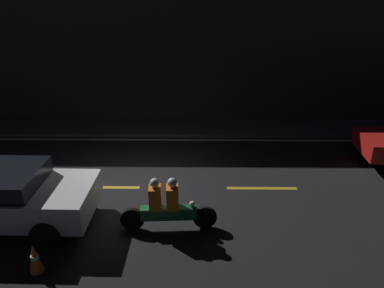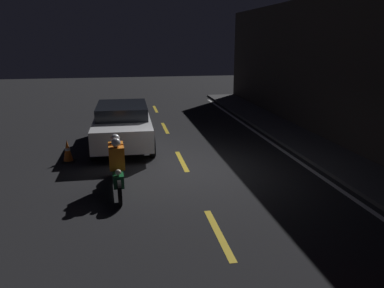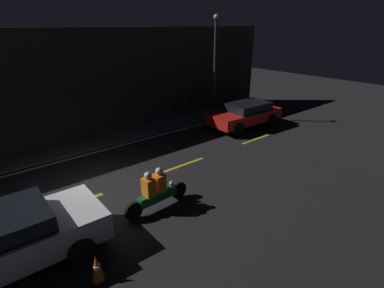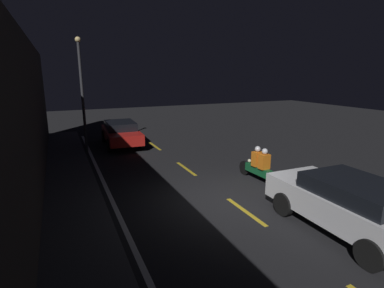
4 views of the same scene
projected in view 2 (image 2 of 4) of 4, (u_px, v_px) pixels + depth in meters
name	position (u px, v px, depth m)	size (l,w,h in m)	color
ground_plane	(187.00, 172.00, 10.46)	(56.00, 56.00, 0.00)	black
raised_curb	(338.00, 161.00, 11.26)	(28.00, 1.75, 0.10)	#424244
building_front	(380.00, 75.00, 10.76)	(28.00, 0.30, 5.16)	#2D2826
lane_dash_a	(155.00, 109.00, 19.93)	(2.00, 0.14, 0.01)	gold
lane_dash_b	(165.00, 128.00, 15.67)	(2.00, 0.14, 0.01)	gold
lane_dash_c	(182.00, 161.00, 11.41)	(2.00, 0.14, 0.01)	gold
lane_dash_d	(219.00, 233.00, 7.15)	(2.00, 0.14, 0.01)	gold
lane_solid_kerb	(304.00, 165.00, 11.08)	(25.20, 0.14, 0.01)	silver
sedan_white	(123.00, 124.00, 12.83)	(4.37, 2.05, 1.44)	silver
motorcycle	(117.00, 165.00, 9.10)	(2.29, 0.40, 1.35)	black
traffic_cone_near	(68.00, 151.00, 11.30)	(0.37, 0.37, 0.68)	black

